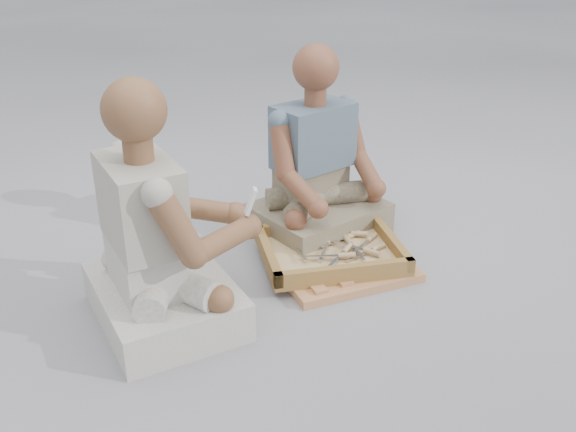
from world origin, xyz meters
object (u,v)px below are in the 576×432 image
craftsman (158,245)px  carved_panel (346,271)px  tool_tray (330,252)px  companion (318,174)px

craftsman → carved_panel: bearing=86.0°
carved_panel → tool_tray: size_ratio=0.80×
companion → carved_panel: bearing=66.1°
tool_tray → craftsman: craftsman is taller
tool_tray → companion: (0.11, 0.30, 0.22)m
tool_tray → companion: companion is taller
carved_panel → craftsman: 0.80m
companion → craftsman: bearing=12.4°
carved_panel → tool_tray: (-0.01, 0.10, 0.04)m
craftsman → tool_tray: bearing=93.7°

